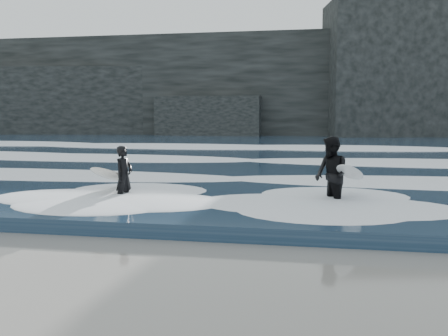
{
  "coord_description": "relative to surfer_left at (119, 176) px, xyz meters",
  "views": [
    {
      "loc": [
        2.23,
        -5.4,
        2.24
      ],
      "look_at": [
        0.09,
        6.07,
        1.0
      ],
      "focal_mm": 40.0,
      "sensor_mm": 36.0,
      "label": 1
    }
  ],
  "objects": [
    {
      "name": "ground",
      "position": [
        2.53,
        -6.03,
        -0.76
      ],
      "size": [
        120.0,
        120.0,
        0.0
      ],
      "primitive_type": "plane",
      "color": "olive",
      "rests_on": "ground"
    },
    {
      "name": "headland",
      "position": [
        2.53,
        39.97,
        4.24
      ],
      "size": [
        70.0,
        9.0,
        10.0
      ],
      "primitive_type": "cube",
      "color": "black",
      "rests_on": "ground"
    },
    {
      "name": "foam_far",
      "position": [
        2.53,
        18.97,
        -0.31
      ],
      "size": [
        60.0,
        4.8,
        0.3
      ],
      "primitive_type": "ellipsoid",
      "color": "white",
      "rests_on": "sea"
    },
    {
      "name": "surfer_left",
      "position": [
        0.0,
        0.0,
        0.0
      ],
      "size": [
        1.06,
        2.24,
        1.5
      ],
      "color": "black",
      "rests_on": "ground"
    },
    {
      "name": "surfer_right",
      "position": [
        5.13,
        0.09,
        0.13
      ],
      "size": [
        1.39,
        2.0,
        1.76
      ],
      "color": "black",
      "rests_on": "ground"
    },
    {
      "name": "foam_near",
      "position": [
        2.53,
        2.97,
        -0.36
      ],
      "size": [
        60.0,
        3.2,
        0.2
      ],
      "primitive_type": "ellipsoid",
      "color": "white",
      "rests_on": "sea"
    },
    {
      "name": "foam_mid",
      "position": [
        2.53,
        9.97,
        -0.34
      ],
      "size": [
        60.0,
        4.0,
        0.24
      ],
      "primitive_type": "ellipsoid",
      "color": "white",
      "rests_on": "sea"
    },
    {
      "name": "sea",
      "position": [
        2.53,
        22.97,
        -0.61
      ],
      "size": [
        90.0,
        52.0,
        0.3
      ],
      "primitive_type": "cube",
      "color": "#1D344B",
      "rests_on": "ground"
    }
  ]
}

